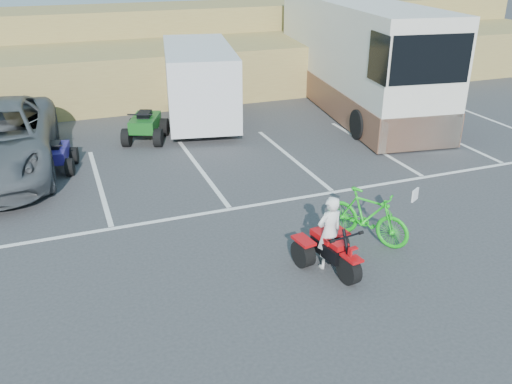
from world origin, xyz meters
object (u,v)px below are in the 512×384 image
object	(u,v)px
quad_atv_green	(147,141)
rider	(329,233)
cargo_trailer	(199,81)
red_trike_atv	(332,270)
rv_motorhome	(355,63)
quad_atv_blue	(58,170)
green_dirt_bike	(367,216)

from	to	relation	value
quad_atv_green	rider	bearing A→B (deg)	-55.64
rider	quad_atv_green	size ratio (longest dim) A/B	0.90
cargo_trailer	quad_atv_green	size ratio (longest dim) A/B	3.58
red_trike_atv	cargo_trailer	xyz separation A→B (m)	(0.25, 10.23, 1.38)
red_trike_atv	rv_motorhome	distance (m)	11.84
cargo_trailer	quad_atv_blue	xyz separation A→B (m)	(-4.89, -3.11, -1.38)
red_trike_atv	green_dirt_bike	size ratio (longest dim) A/B	0.77
quad_atv_blue	rv_motorhome	bearing A→B (deg)	25.45
red_trike_atv	quad_atv_blue	size ratio (longest dim) A/B	1.05
quad_atv_blue	quad_atv_green	xyz separation A→B (m)	(2.72, 1.59, 0.00)
cargo_trailer	quad_atv_green	distance (m)	2.99
quad_atv_green	rv_motorhome	bearing A→B (deg)	30.74
green_dirt_bike	rv_motorhome	xyz separation A→B (m)	(4.97, 9.18, 1.09)
green_dirt_bike	quad_atv_green	distance (m)	8.53
red_trike_atv	rv_motorhome	bearing A→B (deg)	49.73
rider	rv_motorhome	xyz separation A→B (m)	(6.19, 9.82, 0.91)
cargo_trailer	quad_atv_blue	size ratio (longest dim) A/B	4.28
rider	green_dirt_bike	bearing A→B (deg)	-160.91
red_trike_atv	cargo_trailer	distance (m)	10.32
red_trike_atv	green_dirt_bike	bearing A→B (deg)	24.78
rider	quad_atv_blue	distance (m)	8.39
rider	quad_atv_green	distance (m)	8.79
red_trike_atv	rider	size ratio (longest dim) A/B	0.97
cargo_trailer	quad_atv_blue	bearing A→B (deg)	-136.63
quad_atv_blue	quad_atv_green	bearing A→B (deg)	40.92
rv_motorhome	red_trike_atv	bearing A→B (deg)	-113.77
rider	rv_motorhome	size ratio (longest dim) A/B	0.14
rider	red_trike_atv	bearing A→B (deg)	90.00
rider	cargo_trailer	bearing A→B (deg)	-100.11
cargo_trailer	quad_atv_blue	world-z (taller)	cargo_trailer
red_trike_atv	quad_atv_green	bearing A→B (deg)	93.92
quad_atv_blue	quad_atv_green	size ratio (longest dim) A/B	0.84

